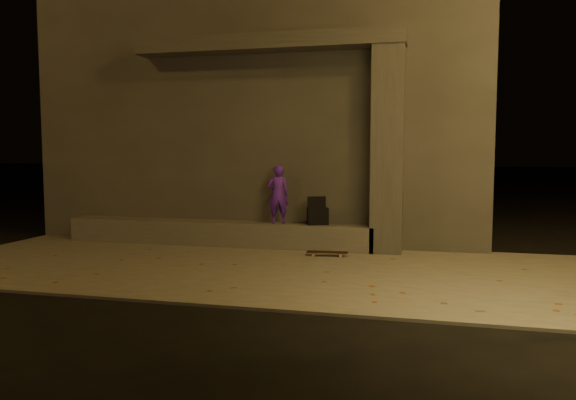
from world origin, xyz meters
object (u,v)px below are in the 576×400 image
(skateboarder, at_px, (278,194))
(skateboard, at_px, (327,253))
(backpack, at_px, (318,215))
(column, at_px, (388,150))

(skateboarder, distance_m, skateboard, 1.54)
(backpack, distance_m, skateboard, 0.91)
(backpack, bearing_deg, column, -20.14)
(skateboarder, height_order, skateboard, skateboarder)
(skateboarder, bearing_deg, backpack, 160.91)
(column, distance_m, skateboarder, 2.15)
(column, relative_size, skateboarder, 3.33)
(backpack, bearing_deg, skateboarder, 159.86)
(backpack, relative_size, skateboard, 0.74)
(column, bearing_deg, backpack, 180.00)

